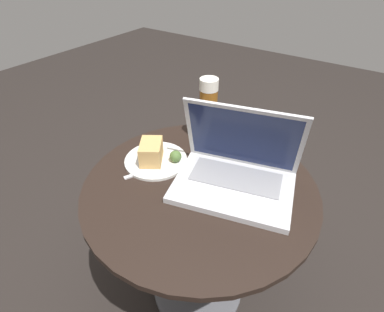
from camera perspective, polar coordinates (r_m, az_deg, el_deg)
ground_plane at (r=1.31m, az=1.07°, el=-23.77°), size 6.00×6.00×0.00m
table at (r=0.97m, az=1.36°, el=-11.53°), size 0.68×0.68×0.56m
laptop at (r=0.85m, az=8.40°, el=-2.71°), size 0.38×0.31×0.24m
beer_glass at (r=0.99m, az=3.07°, el=8.31°), size 0.06×0.06×0.23m
snack_plate at (r=0.95m, az=-7.05°, el=0.17°), size 0.20×0.20×0.07m
fork at (r=0.94m, az=-6.71°, el=-2.08°), size 0.09×0.17×0.00m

